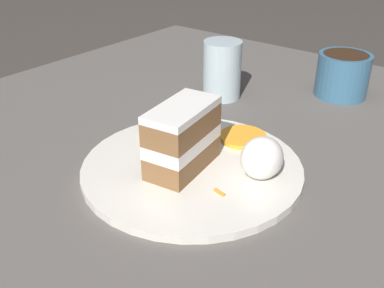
{
  "coord_description": "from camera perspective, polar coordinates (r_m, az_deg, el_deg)",
  "views": [
    {
      "loc": [
        0.36,
        0.31,
        0.32
      ],
      "look_at": [
        -0.01,
        0.01,
        0.06
      ],
      "focal_mm": 42.0,
      "sensor_mm": 36.0,
      "label": 1
    }
  ],
  "objects": [
    {
      "name": "coffee_mug",
      "position": [
        0.82,
        18.62,
        8.5
      ],
      "size": [
        0.09,
        0.09,
        0.07
      ],
      "color": "#386684",
      "rests_on": "dining_table"
    },
    {
      "name": "orange_garnish",
      "position": [
        0.62,
        6.49,
        0.88
      ],
      "size": [
        0.06,
        0.06,
        0.01
      ],
      "primitive_type": "cylinder",
      "color": "orange",
      "rests_on": "plate"
    },
    {
      "name": "dining_table",
      "position": [
        0.57,
        -1.82,
        -4.39
      ],
      "size": [
        1.13,
        0.96,
        0.02
      ],
      "primitive_type": "cube",
      "color": "#56514C",
      "rests_on": "ground"
    },
    {
      "name": "drinking_glass",
      "position": [
        0.77,
        3.83,
        8.91
      ],
      "size": [
        0.06,
        0.06,
        0.1
      ],
      "color": "silver",
      "rests_on": "dining_table"
    },
    {
      "name": "ground_plane",
      "position": [
        0.58,
        -1.81,
        -5.27
      ],
      "size": [
        6.0,
        6.0,
        0.0
      ],
      "primitive_type": "plane",
      "color": "#38332D",
      "rests_on": "ground"
    },
    {
      "name": "plate",
      "position": [
        0.56,
        -0.0,
        -3.01
      ],
      "size": [
        0.28,
        0.28,
        0.01
      ],
      "primitive_type": "cylinder",
      "color": "silver",
      "rests_on": "dining_table"
    },
    {
      "name": "cake_slice",
      "position": [
        0.54,
        -1.07,
        0.92
      ],
      "size": [
        0.11,
        0.07,
        0.08
      ],
      "rotation": [
        0.0,
        0.0,
        1.71
      ],
      "color": "brown",
      "rests_on": "plate"
    },
    {
      "name": "carrot_shreds_scatter",
      "position": [
        0.62,
        -2.77,
        0.63
      ],
      "size": [
        0.13,
        0.18,
        0.0
      ],
      "color": "orange",
      "rests_on": "plate"
    },
    {
      "name": "cream_dollop",
      "position": [
        0.53,
        8.86,
        -1.75
      ],
      "size": [
        0.05,
        0.05,
        0.05
      ],
      "primitive_type": "ellipsoid",
      "color": "white",
      "rests_on": "plate"
    }
  ]
}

